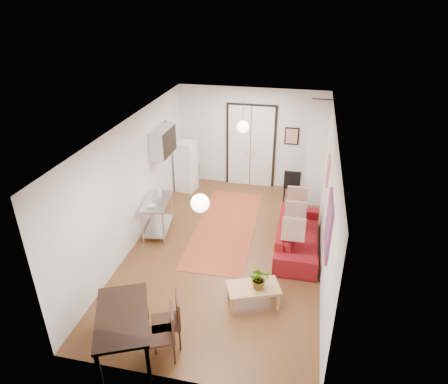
% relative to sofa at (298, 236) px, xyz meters
% --- Properties ---
extents(floor, '(7.00, 7.00, 0.00)m').
position_rel_sofa_xyz_m(floor, '(-1.58, -0.36, -0.34)').
color(floor, brown).
rests_on(floor, ground).
extents(ceiling, '(4.20, 7.00, 0.02)m').
position_rel_sofa_xyz_m(ceiling, '(-1.58, -0.36, 2.56)').
color(ceiling, silver).
rests_on(ceiling, wall_back).
extents(wall_back, '(4.20, 0.02, 2.90)m').
position_rel_sofa_xyz_m(wall_back, '(-1.58, 3.14, 1.11)').
color(wall_back, silver).
rests_on(wall_back, floor).
extents(wall_front, '(4.20, 0.02, 2.90)m').
position_rel_sofa_xyz_m(wall_front, '(-1.58, -3.86, 1.11)').
color(wall_front, silver).
rests_on(wall_front, floor).
extents(wall_left, '(0.02, 7.00, 2.90)m').
position_rel_sofa_xyz_m(wall_left, '(-3.68, -0.36, 1.11)').
color(wall_left, silver).
rests_on(wall_left, floor).
extents(wall_right, '(0.02, 7.00, 2.90)m').
position_rel_sofa_xyz_m(wall_right, '(0.52, -0.36, 1.11)').
color(wall_right, silver).
rests_on(wall_right, floor).
extents(double_doors, '(1.44, 0.06, 2.50)m').
position_rel_sofa_xyz_m(double_doors, '(-1.58, 3.09, 0.86)').
color(double_doors, white).
rests_on(double_doors, wall_back).
extents(stub_partition, '(0.50, 0.10, 2.90)m').
position_rel_sofa_xyz_m(stub_partition, '(0.27, 2.19, 1.11)').
color(stub_partition, silver).
rests_on(stub_partition, floor).
extents(wall_cabinet, '(0.35, 1.00, 0.70)m').
position_rel_sofa_xyz_m(wall_cabinet, '(-3.50, 1.14, 1.56)').
color(wall_cabinet, silver).
rests_on(wall_cabinet, wall_left).
extents(painting_popart, '(0.05, 1.00, 1.00)m').
position_rel_sofa_xyz_m(painting_popart, '(0.50, -1.61, 1.31)').
color(painting_popart, red).
rests_on(painting_popart, wall_right).
extents(painting_abstract, '(0.05, 0.50, 0.60)m').
position_rel_sofa_xyz_m(painting_abstract, '(0.50, 0.44, 1.46)').
color(painting_abstract, beige).
rests_on(painting_abstract, wall_right).
extents(poster_back, '(0.40, 0.03, 0.50)m').
position_rel_sofa_xyz_m(poster_back, '(-0.43, 3.11, 1.26)').
color(poster_back, red).
rests_on(poster_back, wall_back).
extents(print_left, '(0.03, 0.44, 0.54)m').
position_rel_sofa_xyz_m(print_left, '(-3.65, 1.64, 1.61)').
color(print_left, '#97623F').
rests_on(print_left, wall_left).
extents(pendant_back, '(0.30, 0.30, 0.80)m').
position_rel_sofa_xyz_m(pendant_back, '(-1.58, 1.64, 1.91)').
color(pendant_back, white).
rests_on(pendant_back, ceiling).
extents(pendant_front, '(0.30, 0.30, 0.80)m').
position_rel_sofa_xyz_m(pendant_front, '(-1.58, -2.36, 1.91)').
color(pendant_front, white).
rests_on(pendant_front, ceiling).
extents(kilim_rug, '(1.48, 3.81, 0.01)m').
position_rel_sofa_xyz_m(kilim_rug, '(-1.77, 0.54, -0.34)').
color(kilim_rug, '#BE4B2F').
rests_on(kilim_rug, floor).
extents(sofa, '(0.91, 2.33, 0.68)m').
position_rel_sofa_xyz_m(sofa, '(0.00, 0.00, 0.00)').
color(sofa, maroon).
rests_on(sofa, floor).
extents(coffee_table, '(1.08, 0.83, 0.42)m').
position_rel_sofa_xyz_m(coffee_table, '(-0.71, -2.02, 0.03)').
color(coffee_table, tan).
rests_on(coffee_table, floor).
extents(potted_plant, '(0.43, 0.46, 0.41)m').
position_rel_sofa_xyz_m(potted_plant, '(-0.61, -2.02, 0.29)').
color(potted_plant, '#2F682E').
rests_on(potted_plant, coffee_table).
extents(kitchen_counter, '(0.72, 1.20, 0.87)m').
position_rel_sofa_xyz_m(kitchen_counter, '(-3.31, -0.02, 0.21)').
color(kitchen_counter, silver).
rests_on(kitchen_counter, floor).
extents(bowl, '(0.23, 0.23, 0.05)m').
position_rel_sofa_xyz_m(bowl, '(-3.31, -0.32, 0.55)').
color(bowl, silver).
rests_on(bowl, kitchen_counter).
extents(soap_bottle, '(0.09, 0.09, 0.18)m').
position_rel_sofa_xyz_m(soap_bottle, '(-3.33, 0.23, 0.62)').
color(soap_bottle, teal).
rests_on(soap_bottle, kitchen_counter).
extents(fridge, '(0.59, 0.59, 1.47)m').
position_rel_sofa_xyz_m(fridge, '(-3.33, 2.36, 0.40)').
color(fridge, white).
rests_on(fridge, floor).
extents(dining_table, '(1.30, 1.60, 0.77)m').
position_rel_sofa_xyz_m(dining_table, '(-2.57, -3.51, 0.35)').
color(dining_table, black).
rests_on(dining_table, floor).
extents(dining_chair_near, '(0.60, 0.71, 0.96)m').
position_rel_sofa_xyz_m(dining_chair_near, '(-1.97, -3.13, 0.22)').
color(dining_chair_near, '#351B10').
rests_on(dining_chair_near, floor).
extents(dining_chair_far, '(0.60, 0.71, 0.96)m').
position_rel_sofa_xyz_m(dining_chair_far, '(-1.97, -3.41, 0.22)').
color(dining_chair_far, '#351B10').
rests_on(dining_chair_far, floor).
extents(black_side_chair, '(0.44, 0.44, 0.97)m').
position_rel_sofa_xyz_m(black_side_chair, '(-0.29, 2.40, 0.23)').
color(black_side_chair, black).
rests_on(black_side_chair, floor).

